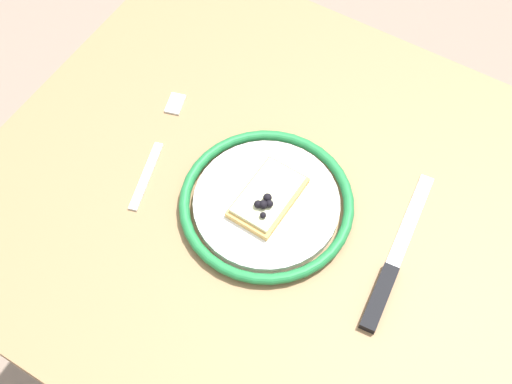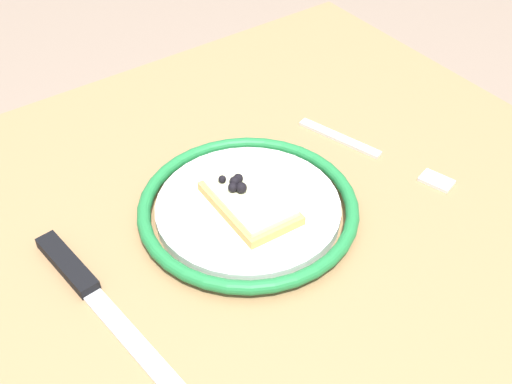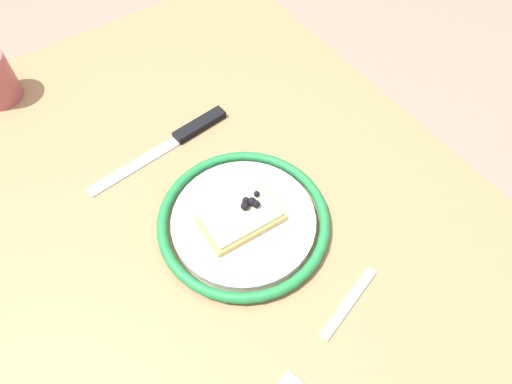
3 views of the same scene
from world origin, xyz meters
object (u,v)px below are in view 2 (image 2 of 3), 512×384
plate (248,208)px  pizza_slice_near (249,200)px  fork (374,153)px  dining_table (214,317)px  knife (85,284)px

plate → pizza_slice_near: size_ratio=2.14×
plate → fork: size_ratio=1.17×
plate → fork: bearing=179.4°
pizza_slice_near → dining_table: bearing=13.9°
pizza_slice_near → knife: bearing=-3.4°
fork → pizza_slice_near: bearing=0.2°
dining_table → fork: 0.26m
plate → pizza_slice_near: pizza_slice_near is taller
knife → pizza_slice_near: bearing=176.6°
pizza_slice_near → fork: 0.18m
dining_table → plate: size_ratio=3.91×
plate → knife: bearing=-2.6°
fork → knife: bearing=-1.6°
dining_table → plate: 0.14m
plate → knife: plate is taller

